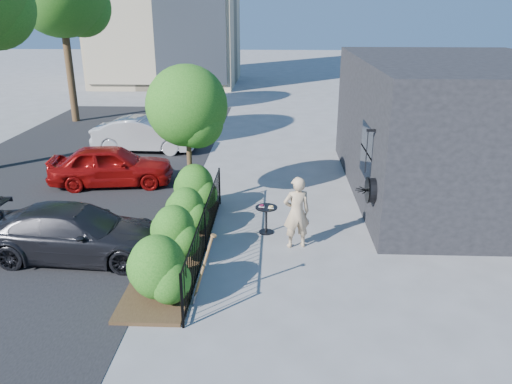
{
  "coord_description": "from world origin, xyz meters",
  "views": [
    {
      "loc": [
        0.11,
        -10.45,
        5.36
      ],
      "look_at": [
        -0.36,
        0.8,
        1.2
      ],
      "focal_mm": 35.0,
      "sensor_mm": 36.0,
      "label": 1
    }
  ],
  "objects_px": {
    "patio_tree": "(189,111)",
    "cafe_table": "(266,215)",
    "shovel": "(202,273)",
    "car_darkgrey": "(76,233)",
    "car_silver": "(145,135)",
    "woman": "(297,212)",
    "car_red": "(111,165)"
  },
  "relations": [
    {
      "from": "patio_tree",
      "to": "car_silver",
      "type": "height_order",
      "value": "patio_tree"
    },
    {
      "from": "shovel",
      "to": "car_silver",
      "type": "height_order",
      "value": "shovel"
    },
    {
      "from": "car_red",
      "to": "car_silver",
      "type": "distance_m",
      "value": 4.07
    },
    {
      "from": "patio_tree",
      "to": "cafe_table",
      "type": "height_order",
      "value": "patio_tree"
    },
    {
      "from": "patio_tree",
      "to": "car_silver",
      "type": "distance_m",
      "value": 6.84
    },
    {
      "from": "shovel",
      "to": "car_silver",
      "type": "relative_size",
      "value": 0.37
    },
    {
      "from": "patio_tree",
      "to": "cafe_table",
      "type": "relative_size",
      "value": 5.28
    },
    {
      "from": "cafe_table",
      "to": "shovel",
      "type": "height_order",
      "value": "shovel"
    },
    {
      "from": "shovel",
      "to": "car_silver",
      "type": "distance_m",
      "value": 11.45
    },
    {
      "from": "car_red",
      "to": "car_silver",
      "type": "relative_size",
      "value": 0.95
    },
    {
      "from": "car_silver",
      "to": "car_darkgrey",
      "type": "bearing_deg",
      "value": -172.67
    },
    {
      "from": "car_darkgrey",
      "to": "car_red",
      "type": "bearing_deg",
      "value": 10.88
    },
    {
      "from": "cafe_table",
      "to": "shovel",
      "type": "xyz_separation_m",
      "value": [
        -1.15,
        -3.27,
        0.17
      ]
    },
    {
      "from": "woman",
      "to": "car_darkgrey",
      "type": "height_order",
      "value": "woman"
    },
    {
      "from": "patio_tree",
      "to": "woman",
      "type": "xyz_separation_m",
      "value": [
        2.85,
        -2.42,
        -1.89
      ]
    },
    {
      "from": "woman",
      "to": "car_darkgrey",
      "type": "bearing_deg",
      "value": -4.61
    },
    {
      "from": "cafe_table",
      "to": "car_red",
      "type": "distance_m",
      "value": 6.1
    },
    {
      "from": "woman",
      "to": "shovel",
      "type": "xyz_separation_m",
      "value": [
        -1.87,
        -2.52,
        -0.22
      ]
    },
    {
      "from": "patio_tree",
      "to": "car_silver",
      "type": "relative_size",
      "value": 0.98
    },
    {
      "from": "shovel",
      "to": "car_darkgrey",
      "type": "distance_m",
      "value": 3.6
    },
    {
      "from": "patio_tree",
      "to": "shovel",
      "type": "relative_size",
      "value": 2.63
    },
    {
      "from": "woman",
      "to": "car_darkgrey",
      "type": "distance_m",
      "value": 5.05
    },
    {
      "from": "patio_tree",
      "to": "car_silver",
      "type": "bearing_deg",
      "value": 115.85
    },
    {
      "from": "shovel",
      "to": "car_red",
      "type": "bearing_deg",
      "value": 119.91
    },
    {
      "from": "cafe_table",
      "to": "car_silver",
      "type": "height_order",
      "value": "car_silver"
    },
    {
      "from": "cafe_table",
      "to": "car_darkgrey",
      "type": "xyz_separation_m",
      "value": [
        -4.27,
        -1.49,
        0.12
      ]
    },
    {
      "from": "car_silver",
      "to": "car_darkgrey",
      "type": "distance_m",
      "value": 9.04
    },
    {
      "from": "cafe_table",
      "to": "woman",
      "type": "distance_m",
      "value": 1.11
    },
    {
      "from": "car_red",
      "to": "car_darkgrey",
      "type": "xyz_separation_m",
      "value": [
        0.75,
        -4.94,
        -0.05
      ]
    },
    {
      "from": "patio_tree",
      "to": "cafe_table",
      "type": "distance_m",
      "value": 3.54
    },
    {
      "from": "patio_tree",
      "to": "car_darkgrey",
      "type": "relative_size",
      "value": 0.95
    },
    {
      "from": "car_silver",
      "to": "cafe_table",
      "type": "bearing_deg",
      "value": -143.66
    }
  ]
}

